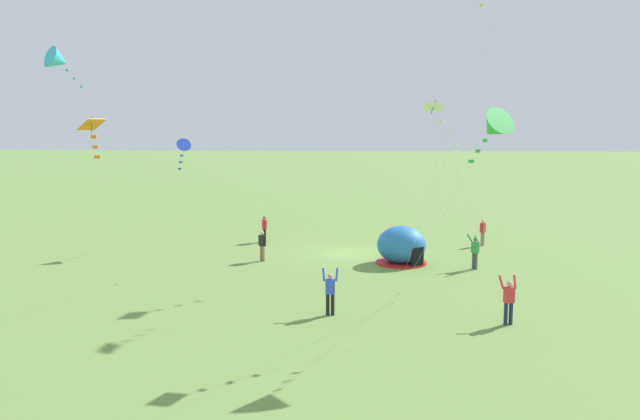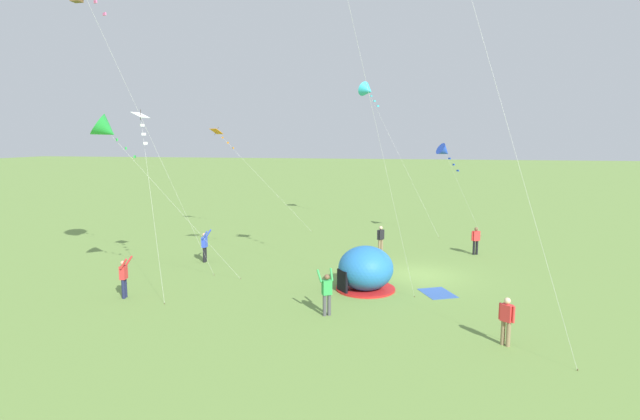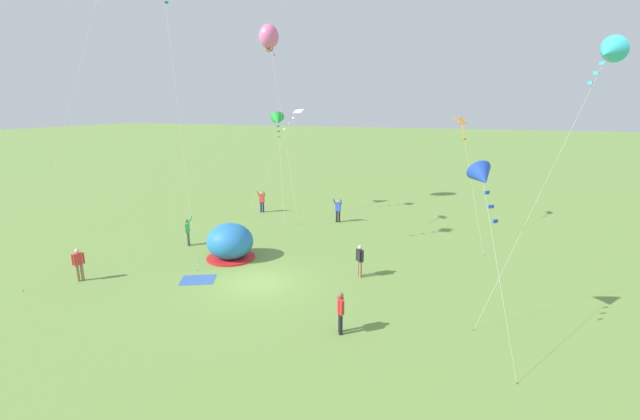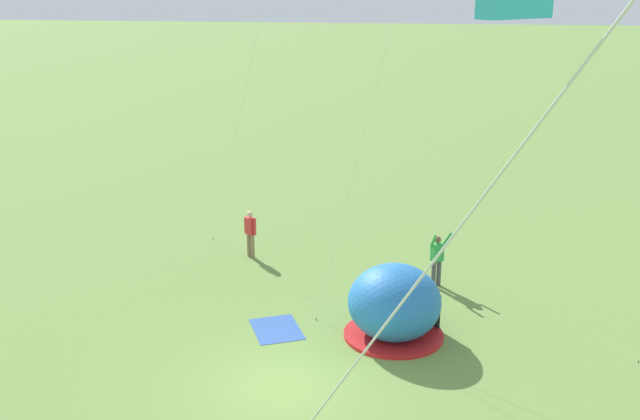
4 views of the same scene
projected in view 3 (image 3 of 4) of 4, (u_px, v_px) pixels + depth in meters
name	position (u px, v px, depth m)	size (l,w,h in m)	color
ground_plane	(257.00, 282.00, 21.68)	(300.00, 300.00, 0.00)	olive
popup_tent	(230.00, 242.00, 24.82)	(2.81, 2.81, 2.10)	#2672BF
picnic_blanket	(198.00, 280.00, 21.97)	(1.70, 1.30, 0.01)	#3359A5
person_arms_raised	(188.00, 230.00, 27.13)	(0.67, 0.72, 1.89)	#4C4C51
person_with_toddler	(341.00, 311.00, 16.64)	(0.37, 0.55, 1.72)	black
person_watching_sky	(262.00, 201.00, 35.52)	(0.67, 0.52, 1.89)	#1E2347
person_far_back	(79.00, 263.00, 21.65)	(0.42, 0.49, 1.72)	#8C7251
person_near_tent	(360.00, 259.00, 22.16)	(0.46, 0.43, 1.72)	#8C7251
person_center_field	(338.00, 209.00, 32.54)	(0.68, 0.48, 1.89)	black
kite_cyan	(609.00, 52.00, 18.24)	(5.37, 6.70, 11.67)	silver
kite_blue	(482.00, 177.00, 15.49)	(2.23, 3.65, 6.81)	silver
kite_green	(278.00, 120.00, 34.67)	(3.71, 6.09, 8.23)	silver
kite_pink	(269.00, 37.00, 33.82)	(4.87, 4.87, 14.93)	silver
kite_orange	(462.00, 126.00, 30.35)	(2.59, 7.23, 7.93)	silver
kite_white	(295.00, 117.00, 33.34)	(3.95, 3.20, 8.53)	silver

